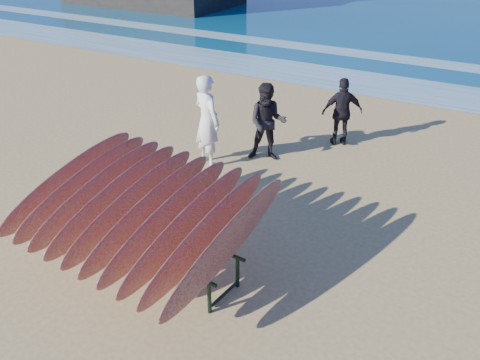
{
  "coord_description": "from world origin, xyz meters",
  "views": [
    {
      "loc": [
        3.62,
        -5.38,
        4.72
      ],
      "look_at": [
        0.0,
        0.8,
        0.95
      ],
      "focal_mm": 38.0,
      "sensor_mm": 36.0,
      "label": 1
    }
  ],
  "objects_px": {
    "person_dark_a": "(267,122)",
    "person_white": "(207,121)",
    "person_dark_b": "(342,112)",
    "surfboard_rack": "(140,209)"
  },
  "relations": [
    {
      "from": "surfboard_rack",
      "to": "person_dark_b",
      "type": "height_order",
      "value": "same"
    },
    {
      "from": "person_white",
      "to": "person_dark_b",
      "type": "bearing_deg",
      "value": -108.65
    },
    {
      "from": "person_dark_b",
      "to": "person_dark_a",
      "type": "bearing_deg",
      "value": 21.92
    },
    {
      "from": "person_white",
      "to": "person_dark_b",
      "type": "distance_m",
      "value": 3.14
    },
    {
      "from": "person_white",
      "to": "person_dark_b",
      "type": "relative_size",
      "value": 1.24
    },
    {
      "from": "person_dark_b",
      "to": "person_white",
      "type": "bearing_deg",
      "value": 15.97
    },
    {
      "from": "person_dark_a",
      "to": "person_white",
      "type": "bearing_deg",
      "value": -163.79
    },
    {
      "from": "surfboard_rack",
      "to": "person_dark_a",
      "type": "height_order",
      "value": "person_dark_a"
    },
    {
      "from": "person_dark_a",
      "to": "person_dark_b",
      "type": "bearing_deg",
      "value": 31.06
    },
    {
      "from": "person_dark_a",
      "to": "person_dark_b",
      "type": "relative_size",
      "value": 1.08
    }
  ]
}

